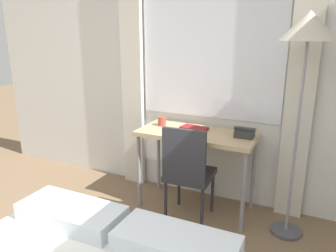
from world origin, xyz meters
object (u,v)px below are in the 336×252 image
at_px(standing_lamp, 308,40).
at_px(telephone, 245,133).
at_px(desk, 197,140).
at_px(desk_chair, 188,169).
at_px(book, 194,128).
at_px(mug, 162,121).

xyz_separation_m(standing_lamp, telephone, (-0.43, 0.12, -0.80)).
distance_m(desk, telephone, 0.45).
xyz_separation_m(desk, desk_chair, (0.02, -0.26, -0.19)).
xyz_separation_m(telephone, book, (-0.48, 0.02, -0.02)).
relative_size(desk_chair, mug, 10.53).
distance_m(standing_lamp, telephone, 0.92).
bearing_deg(desk_chair, standing_lamp, 9.63).
relative_size(standing_lamp, book, 6.80).
distance_m(telephone, mug, 0.82).
relative_size(telephone, mug, 2.14).
relative_size(standing_lamp, mug, 21.15).
height_order(desk, desk_chair, desk_chair).
xyz_separation_m(desk_chair, telephone, (0.41, 0.31, 0.30)).
relative_size(desk_chair, book, 3.39).
distance_m(standing_lamp, book, 1.24).
height_order(desk_chair, telephone, desk_chair).
bearing_deg(standing_lamp, telephone, 165.13).
bearing_deg(desk_chair, mug, 139.24).
bearing_deg(book, telephone, -2.46).
distance_m(desk_chair, telephone, 0.60).
relative_size(desk, book, 4.08).
bearing_deg(standing_lamp, desk_chair, -167.32).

